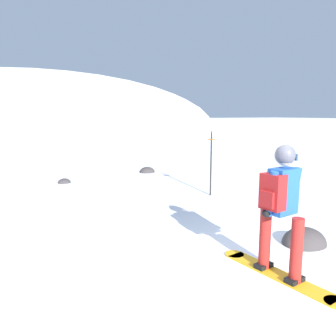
# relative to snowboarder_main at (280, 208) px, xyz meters

# --- Properties ---
(ground_plane) EXTENTS (300.00, 300.00, 0.00)m
(ground_plane) POSITION_rel_snowboarder_main_xyz_m (-0.08, 0.08, -0.92)
(ground_plane) COLOR white
(ridge_peak_main) EXTENTS (43.23, 38.90, 13.71)m
(ridge_peak_main) POSITION_rel_snowboarder_main_xyz_m (1.00, 38.83, -0.92)
(ridge_peak_main) COLOR white
(ridge_peak_main) RESTS_ON ground
(snowboarder_main) EXTENTS (0.64, 1.83, 1.71)m
(snowboarder_main) POSITION_rel_snowboarder_main_xyz_m (0.00, 0.00, 0.00)
(snowboarder_main) COLOR orange
(snowboarder_main) RESTS_ON ground
(piste_marker_near) EXTENTS (0.20, 0.20, 1.71)m
(piste_marker_near) POSITION_rel_snowboarder_main_xyz_m (1.75, 4.05, 0.06)
(piste_marker_near) COLOR black
(piste_marker_near) RESTS_ON ground
(rock_dark) EXTENTS (0.40, 0.34, 0.28)m
(rock_dark) POSITION_rel_snowboarder_main_xyz_m (-1.35, 7.40, -0.92)
(rock_dark) COLOR #383333
(rock_dark) RESTS_ON ground
(rock_mid) EXTENTS (0.76, 0.64, 0.53)m
(rock_mid) POSITION_rel_snowboarder_main_xyz_m (1.23, 0.62, -0.92)
(rock_mid) COLOR #383333
(rock_mid) RESTS_ON ground
(rock_small) EXTENTS (0.56, 0.48, 0.39)m
(rock_small) POSITION_rel_snowboarder_main_xyz_m (1.68, 7.95, -0.92)
(rock_small) COLOR #383333
(rock_small) RESTS_ON ground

